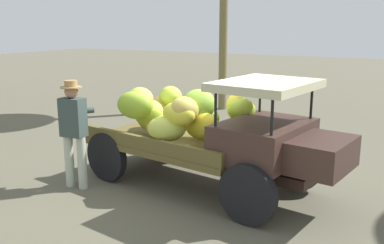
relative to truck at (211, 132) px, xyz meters
name	(u,v)px	position (x,y,z in m)	size (l,w,h in m)	color
ground_plane	(199,180)	(-0.36, 0.25, -0.97)	(60.00, 60.00, 0.00)	#5C5846
truck	(211,132)	(0.00, 0.00, 0.00)	(4.61, 2.31, 1.87)	#3C2822
farmer	(74,127)	(-2.00, -1.01, 0.06)	(0.52, 0.47, 1.80)	#ADB7A3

